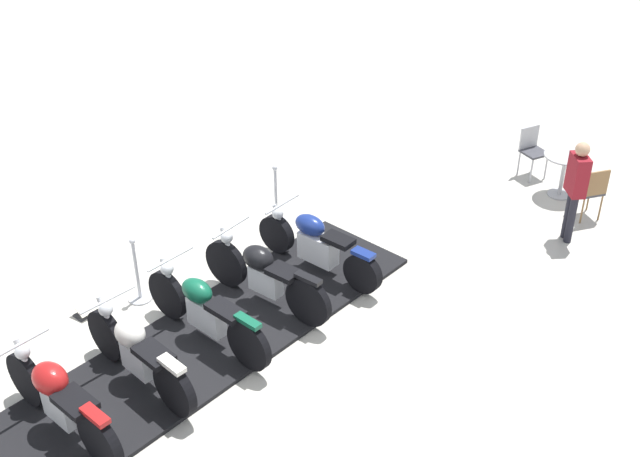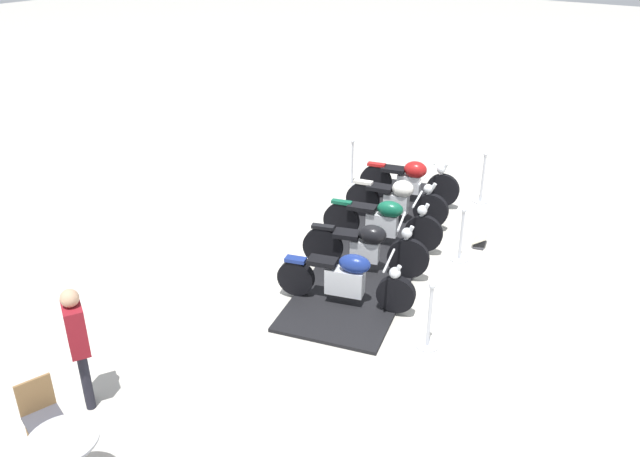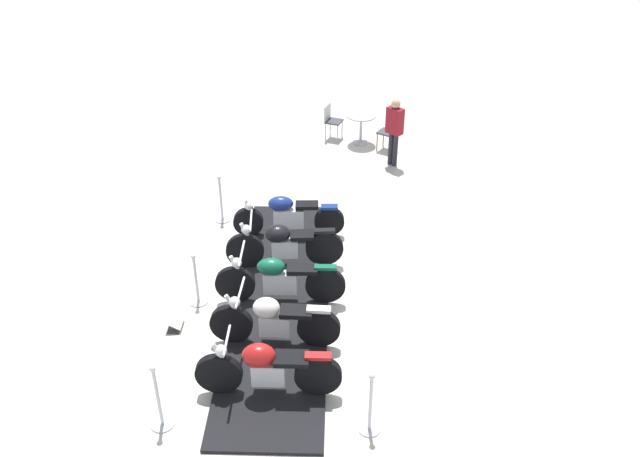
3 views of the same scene
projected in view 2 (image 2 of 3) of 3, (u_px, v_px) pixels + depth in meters
name	position (u px, v px, depth m)	size (l,w,h in m)	color
ground_plane	(381.00, 246.00, 12.12)	(80.00, 80.00, 0.00)	beige
display_platform	(381.00, 245.00, 12.10)	(6.52, 1.67, 0.06)	black
motorcycle_navy	(347.00, 278.00, 10.07)	(2.18, 0.96, 0.89)	black
motorcycle_black	(367.00, 246.00, 10.96)	(2.11, 0.97, 1.04)	black
motorcycle_forest	(384.00, 221.00, 11.87)	(2.22, 0.88, 1.02)	black
motorcycle_cream	(398.00, 199.00, 12.78)	(2.08, 0.79, 1.01)	black
motorcycle_maroon	(410.00, 179.00, 13.68)	(2.11, 0.80, 1.02)	black
stanchion_right_mid	(460.00, 244.00, 11.52)	(0.35, 0.35, 1.02)	silver
stanchion_left_rear	(352.00, 170.00, 14.75)	(0.32, 0.32, 1.07)	silver
stanchion_right_front	(429.00, 327.00, 9.18)	(0.34, 0.34, 1.06)	silver
stanchion_right_rear	(482.00, 186.00, 13.83)	(0.33, 0.33, 1.13)	silver
info_placard	(480.00, 242.00, 12.12)	(0.34, 0.43, 0.23)	#333338
cafe_table	(66.00, 453.00, 6.70)	(0.74, 0.74, 0.78)	#B7B7BC
cafe_chair_near_table	(41.00, 412.00, 7.30)	(0.50, 0.50, 0.94)	olive
bystander_person	(78.00, 339.00, 7.78)	(0.46, 0.38, 1.70)	#23232D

